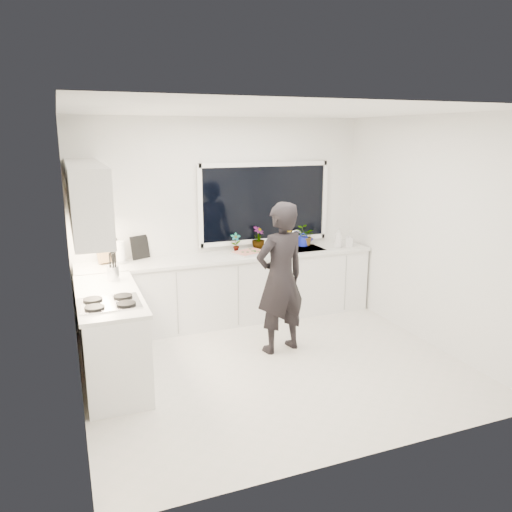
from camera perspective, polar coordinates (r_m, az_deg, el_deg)
name	(u,v)px	position (r m, az deg, el deg)	size (l,w,h in m)	color
floor	(273,365)	(5.65, 1.98, -12.38)	(4.00, 3.50, 0.02)	beige
wall_back	(223,219)	(6.82, -3.79, 4.21)	(4.00, 0.02, 2.70)	white
wall_left	(69,263)	(4.79, -20.57, -0.77)	(0.02, 3.50, 2.70)	white
wall_right	(430,232)	(6.26, 19.27, 2.60)	(0.02, 3.50, 2.70)	white
ceiling	(276,110)	(5.08, 2.25, 16.37)	(4.00, 3.50, 0.02)	white
window	(265,203)	(6.96, 1.02, 6.09)	(1.80, 0.02, 1.00)	black
base_cabinets_back	(231,290)	(6.74, -2.87, -3.85)	(3.92, 0.58, 0.88)	white
base_cabinets_left	(111,338)	(5.41, -16.20, -8.94)	(0.58, 1.60, 0.88)	white
countertop_back	(231,257)	(6.61, -2.89, -0.07)	(3.94, 0.62, 0.04)	silver
countertop_left	(108,295)	(5.26, -16.54, -4.30)	(0.62, 1.60, 0.04)	silver
upper_cabinets	(86,198)	(5.39, -18.84, 6.34)	(0.34, 2.10, 0.70)	white
sink	(302,252)	(7.02, 5.25, 0.46)	(0.58, 0.42, 0.14)	silver
faucet	(296,238)	(7.16, 4.56, 2.05)	(0.03, 0.03, 0.22)	silver
stovetop	(109,303)	(4.91, -16.43, -5.13)	(0.56, 0.48, 0.03)	black
person	(280,278)	(5.70, 2.80, -2.55)	(0.64, 0.42, 1.76)	black
pizza_tray	(249,253)	(6.66, -0.80, 0.37)	(0.42, 0.31, 0.03)	silver
pizza	(249,252)	(6.66, -0.80, 0.51)	(0.38, 0.27, 0.01)	#B33117
watering_can	(303,241)	(7.18, 5.41, 1.69)	(0.14, 0.14, 0.13)	#121EAB
paper_towel_roll	(120,253)	(6.39, -15.24, 0.36)	(0.11, 0.11, 0.26)	white
knife_block	(104,255)	(6.42, -17.02, 0.11)	(0.13, 0.10, 0.22)	brown
utensil_crock	(113,273)	(5.67, -16.01, -1.91)	(0.13, 0.13, 0.16)	silver
picture_frame_large	(110,250)	(6.52, -16.39, 0.63)	(0.22, 0.02, 0.28)	black
picture_frame_small	(140,247)	(6.55, -13.12, 0.99)	(0.25, 0.02, 0.30)	black
herb_plants	(282,237)	(7.02, 3.04, 2.15)	(1.29, 0.31, 0.32)	#26662D
soap_bottles	(342,238)	(7.11, 9.83, 1.99)	(0.33, 0.16, 0.29)	#D8BF66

